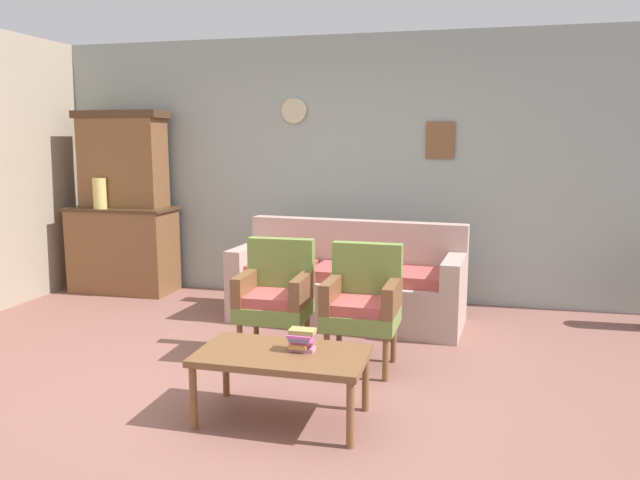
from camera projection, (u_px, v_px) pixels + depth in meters
The scene contains 10 objects.
ground_plane at pixel (273, 393), 4.07m from camera, with size 7.68×7.68×0.00m, color #84564C.
wall_back_with_decor at pixel (351, 169), 6.37m from camera, with size 6.40×0.09×2.70m.
side_cabinet at pixel (123, 249), 6.74m from camera, with size 1.16×0.55×0.93m.
cabinet_upper_hutch at pixel (123, 159), 6.66m from camera, with size 0.99×0.38×1.03m.
vase_on_cabinet at pixel (100, 193), 6.51m from camera, with size 0.14×0.14×0.32m, color #D8C269.
floral_couch at pixel (348, 286), 5.67m from camera, with size 2.14×0.95×0.90m.
armchair_by_doorway at pixel (276, 293), 4.68m from camera, with size 0.53×0.50×0.90m.
armchair_near_cabinet at pixel (363, 301), 4.47m from camera, with size 0.53×0.50×0.90m.
coffee_table at pixel (282, 359), 3.63m from camera, with size 1.00×0.56×0.42m.
book_stack_on_table at pixel (301, 339), 3.63m from camera, with size 0.16×0.11×0.13m.
Camera 1 is at (1.24, -3.66, 1.66)m, focal length 34.55 mm.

